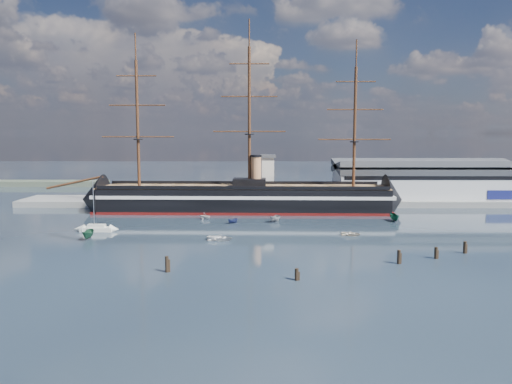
{
  "coord_description": "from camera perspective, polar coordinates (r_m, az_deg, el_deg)",
  "views": [
    {
      "loc": [
        -0.08,
        -92.64,
        24.01
      ],
      "look_at": [
        -0.76,
        35.0,
        9.0
      ],
      "focal_mm": 35.0,
      "sensor_mm": 36.0,
      "label": 1
    }
  ],
  "objects": [
    {
      "name": "motorboat_e",
      "position": [
        120.4,
        10.76,
        -4.92
      ],
      "size": [
        2.29,
        3.15,
        1.37
      ],
      "primitive_type": "imported",
      "rotation": [
        0.0,
        0.0,
        1.14
      ],
      "color": "beige",
      "rests_on": "ground"
    },
    {
      "name": "motorboat_g",
      "position": [
        134.33,
        -2.67,
        -3.6
      ],
      "size": [
        3.77,
        3.75,
        1.56
      ],
      "primitive_type": "imported",
      "rotation": [
        0.0,
        0.0,
        -0.78
      ],
      "color": "navy",
      "rests_on": "ground"
    },
    {
      "name": "sailboat",
      "position": [
        129.26,
        -17.75,
        -3.96
      ],
      "size": [
        8.01,
        2.65,
        12.68
      ],
      "rotation": [
        0.0,
        0.0,
        -0.04
      ],
      "color": "silver",
      "rests_on": "ground"
    },
    {
      "name": "piling_near_mid",
      "position": [
        83.51,
        4.66,
        -10.02
      ],
      "size": [
        0.64,
        0.64,
        2.7
      ],
      "primitive_type": "cylinder",
      "color": "black",
      "rests_on": "ground"
    },
    {
      "name": "warehouse",
      "position": [
        182.85,
        18.83,
        1.32
      ],
      "size": [
        63.0,
        21.0,
        11.6
      ],
      "color": "#B7BABC",
      "rests_on": "ground"
    },
    {
      "name": "motorboat_d",
      "position": [
        141.28,
        -5.87,
        -3.11
      ],
      "size": [
        4.98,
        6.32,
        2.13
      ],
      "primitive_type": "imported",
      "rotation": [
        0.0,
        0.0,
        1.08
      ],
      "color": "silver",
      "rests_on": "ground"
    },
    {
      "name": "motorboat_f",
      "position": [
        142.53,
        15.55,
        -3.24
      ],
      "size": [
        6.35,
        2.36,
        2.54
      ],
      "primitive_type": "imported",
      "rotation": [
        0.0,
        0.0,
        -0.01
      ],
      "color": "#0E3D2B",
      "rests_on": "ground"
    },
    {
      "name": "motorboat_c",
      "position": [
        136.58,
        2.19,
        -3.42
      ],
      "size": [
        5.58,
        4.66,
        2.16
      ],
      "primitive_type": "imported",
      "rotation": [
        0.0,
        0.0,
        -0.59
      ],
      "color": "gray",
      "rests_on": "ground"
    },
    {
      "name": "piling_near_right",
      "position": [
        96.97,
        15.99,
        -7.89
      ],
      "size": [
        0.64,
        0.64,
        3.31
      ],
      "primitive_type": "cylinder",
      "color": "black",
      "rests_on": "ground"
    },
    {
      "name": "quay",
      "position": [
        170.64,
        3.69,
        -1.4
      ],
      "size": [
        180.0,
        18.0,
        2.0
      ],
      "primitive_type": "cube",
      "color": "slate",
      "rests_on": "ground"
    },
    {
      "name": "piling_near_left",
      "position": [
        89.26,
        -10.13,
        -9.01
      ],
      "size": [
        0.64,
        0.64,
        3.53
      ],
      "primitive_type": "cylinder",
      "color": "black",
      "rests_on": "ground"
    },
    {
      "name": "motorboat_a",
      "position": [
        120.94,
        -18.6,
        -5.1
      ],
      "size": [
        6.43,
        2.68,
        2.52
      ],
      "primitive_type": "imported",
      "rotation": [
        0.0,
        0.0,
        0.06
      ],
      "color": "#1F5236",
      "rests_on": "ground"
    },
    {
      "name": "warship",
      "position": [
        154.08,
        -2.14,
        -0.75
      ],
      "size": [
        113.07,
        18.36,
        53.94
      ],
      "rotation": [
        0.0,
        0.0,
        -0.02
      ],
      "color": "black",
      "rests_on": "ground"
    },
    {
      "name": "piling_far_right",
      "position": [
        102.99,
        19.85,
        -7.18
      ],
      "size": [
        0.64,
        0.64,
        2.96
      ],
      "primitive_type": "cylinder",
      "color": "black",
      "rests_on": "ground"
    },
    {
      "name": "piling_extra",
      "position": [
        109.59,
        22.73,
        -6.48
      ],
      "size": [
        0.64,
        0.64,
        3.15
      ],
      "primitive_type": "cylinder",
      "color": "black",
      "rests_on": "ground"
    },
    {
      "name": "quay_tower",
      "position": [
        166.28,
        1.36,
        1.79
      ],
      "size": [
        5.0,
        5.0,
        15.0
      ],
      "color": "silver",
      "rests_on": "ground"
    },
    {
      "name": "motorboat_b",
      "position": [
        113.37,
        -4.16,
        -5.54
      ],
      "size": [
        2.55,
        3.99,
        1.73
      ],
      "primitive_type": "imported",
      "rotation": [
        0.0,
        0.0,
        1.26
      ],
      "color": "silver",
      "rests_on": "ground"
    },
    {
      "name": "ground",
      "position": [
        134.8,
        0.33,
        -3.55
      ],
      "size": [
        600.0,
        600.0,
        0.0
      ],
      "primitive_type": "plane",
      "color": "black",
      "rests_on": "ground"
    }
  ]
}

